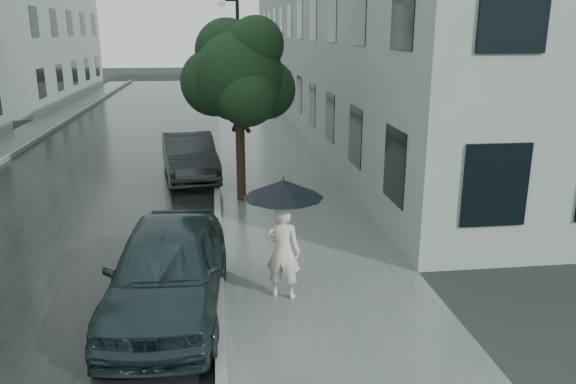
{
  "coord_description": "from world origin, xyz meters",
  "views": [
    {
      "loc": [
        -1.52,
        -7.46,
        4.23
      ],
      "look_at": [
        -0.24,
        2.54,
        1.3
      ],
      "focal_mm": 35.0,
      "sensor_mm": 36.0,
      "label": 1
    }
  ],
  "objects": [
    {
      "name": "building_near",
      "position": [
        5.47,
        19.5,
        4.5
      ],
      "size": [
        7.02,
        36.0,
        9.0
      ],
      "color": "gray",
      "rests_on": "ground"
    },
    {
      "name": "lamp_post",
      "position": [
        -0.84,
        12.44,
        3.02
      ],
      "size": [
        0.82,
        0.47,
        5.29
      ],
      "rotation": [
        0.0,
        0.0,
        -0.31
      ],
      "color": "black",
      "rests_on": "ground"
    },
    {
      "name": "kerb_near",
      "position": [
        -1.57,
        12.0,
        0.07
      ],
      "size": [
        0.15,
        60.0,
        0.15
      ],
      "primitive_type": "cube",
      "color": "slate",
      "rests_on": "ground"
    },
    {
      "name": "ground",
      "position": [
        0.0,
        0.0,
        0.0
      ],
      "size": [
        120.0,
        120.0,
        0.0
      ],
      "primitive_type": "plane",
      "color": "black",
      "rests_on": "ground"
    },
    {
      "name": "asphalt_road",
      "position": [
        -5.08,
        12.0,
        0.0
      ],
      "size": [
        6.85,
        60.0,
        0.0
      ],
      "primitive_type": "cube",
      "color": "black",
      "rests_on": "ground"
    },
    {
      "name": "umbrella",
      "position": [
        -0.53,
        0.84,
        1.85
      ],
      "size": [
        1.52,
        1.52,
        1.11
      ],
      "rotation": [
        0.0,
        0.0,
        0.22
      ],
      "color": "black",
      "rests_on": "ground"
    },
    {
      "name": "pedestrian",
      "position": [
        -0.54,
        0.85,
        0.8
      ],
      "size": [
        0.67,
        0.56,
        1.58
      ],
      "primitive_type": "imported",
      "rotation": [
        0.0,
        0.0,
        2.76
      ],
      "color": "beige",
      "rests_on": "sidewalk"
    },
    {
      "name": "car_far",
      "position": [
        -2.36,
        8.91,
        0.66
      ],
      "size": [
        1.92,
        4.12,
        1.31
      ],
      "primitive_type": "imported",
      "rotation": [
        0.0,
        0.0,
        0.14
      ],
      "color": "#222427",
      "rests_on": "ground"
    },
    {
      "name": "sidewalk",
      "position": [
        0.25,
        12.0,
        0.0
      ],
      "size": [
        3.5,
        60.0,
        0.01
      ],
      "primitive_type": "cube",
      "color": "slate",
      "rests_on": "ground"
    },
    {
      "name": "street_tree",
      "position": [
        -0.95,
        6.51,
        3.16
      ],
      "size": [
        2.86,
        2.6,
        4.56
      ],
      "color": "#332619",
      "rests_on": "ground"
    },
    {
      "name": "kerb_far",
      "position": [
        -8.57,
        12.0,
        0.07
      ],
      "size": [
        0.15,
        60.0,
        0.15
      ],
      "primitive_type": "cube",
      "color": "slate",
      "rests_on": "ground"
    },
    {
      "name": "building_far_b",
      "position": [
        -13.77,
        30.0,
        4.0
      ],
      "size": [
        7.02,
        18.0,
        8.0
      ],
      "color": "gray",
      "rests_on": "ground"
    },
    {
      "name": "car_near",
      "position": [
        -2.34,
        0.59,
        0.72
      ],
      "size": [
        1.93,
        4.26,
        1.42
      ],
      "primitive_type": "imported",
      "rotation": [
        0.0,
        0.0,
        -0.06
      ],
      "color": "#19292B",
      "rests_on": "ground"
    }
  ]
}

